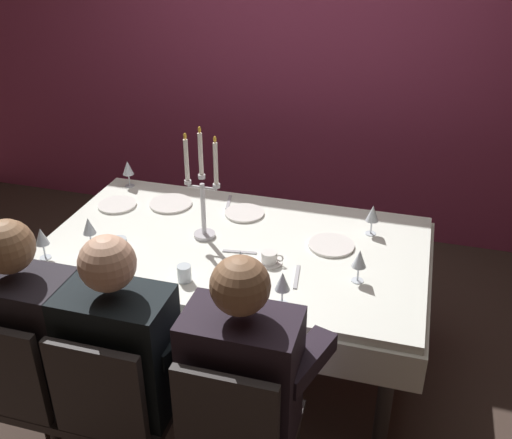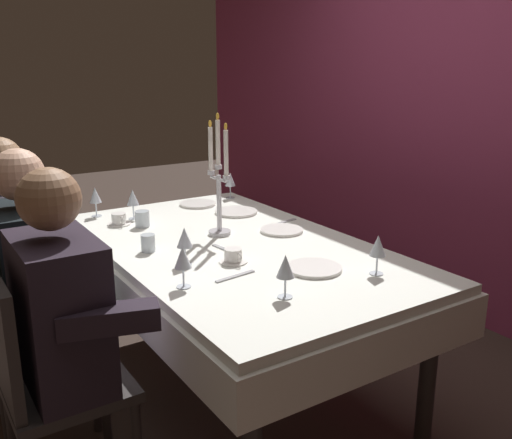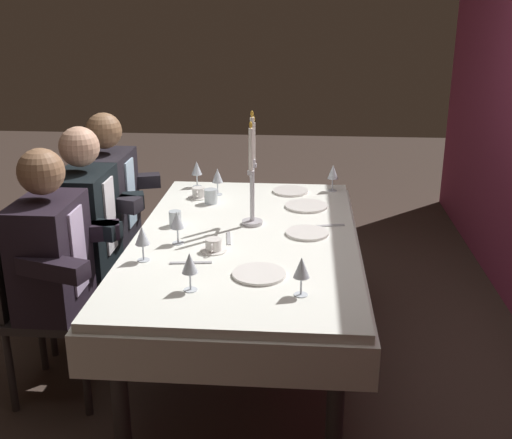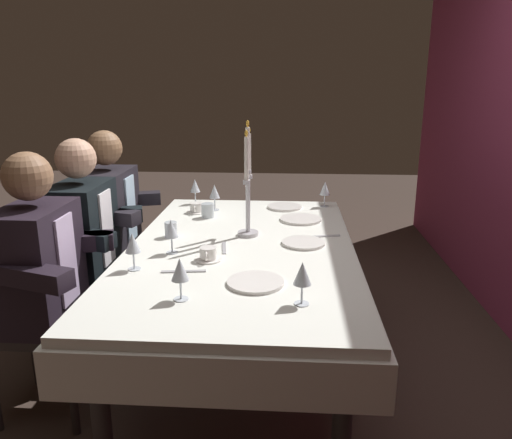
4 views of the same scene
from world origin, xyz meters
name	(u,v)px [view 4 (image 4 of 4)]	position (x,y,z in m)	size (l,w,h in m)	color
ground_plane	(242,377)	(0.00, 0.00, 0.00)	(12.00, 12.00, 0.00)	#3E2F28
dining_table	(241,268)	(0.00, 0.00, 0.62)	(1.94, 1.14, 0.74)	white
candelabra	(248,190)	(-0.17, 0.02, 0.99)	(0.19, 0.11, 0.60)	silver
dinner_plate_0	(256,282)	(0.47, 0.10, 0.75)	(0.23, 0.23, 0.01)	white
dinner_plate_1	(304,243)	(-0.04, 0.31, 0.75)	(0.22, 0.22, 0.01)	white
dinner_plate_2	(285,207)	(-0.77, 0.21, 0.75)	(0.22, 0.22, 0.01)	white
dinner_plate_3	(301,219)	(-0.48, 0.30, 0.75)	(0.24, 0.24, 0.01)	white
wine_glass_0	(325,189)	(-0.81, 0.46, 0.85)	(0.07, 0.07, 0.16)	silver
wine_glass_1	(214,192)	(-0.68, -0.23, 0.85)	(0.07, 0.07, 0.16)	silver
wine_glass_2	(180,271)	(0.64, -0.16, 0.85)	(0.07, 0.07, 0.16)	silver
wine_glass_3	(133,244)	(0.35, -0.43, 0.85)	(0.07, 0.07, 0.16)	silver
wine_glass_4	(171,229)	(0.13, -0.31, 0.86)	(0.07, 0.07, 0.16)	silver
wine_glass_5	(302,274)	(0.65, 0.28, 0.86)	(0.07, 0.07, 0.16)	silver
wine_glass_6	(195,186)	(-0.84, -0.38, 0.86)	(0.07, 0.07, 0.16)	silver
water_tumbler_0	(171,229)	(-0.12, -0.38, 0.78)	(0.06, 0.06, 0.08)	silver
water_tumbler_1	(208,210)	(-0.51, -0.25, 0.78)	(0.08, 0.08, 0.08)	silver
coffee_cup_0	(196,208)	(-0.61, -0.34, 0.77)	(0.13, 0.12, 0.06)	white
coffee_cup_1	(208,255)	(0.21, -0.13, 0.77)	(0.13, 0.12, 0.06)	white
fork_0	(324,236)	(-0.17, 0.42, 0.74)	(0.17, 0.02, 0.01)	#B7B7BC
knife_1	(184,271)	(0.37, -0.21, 0.74)	(0.19, 0.02, 0.01)	#B7B7BC
spoon_2	(224,248)	(0.05, -0.08, 0.74)	(0.17, 0.02, 0.01)	#B7B7BC
seated_diner_0	(109,212)	(-0.61, -0.89, 0.74)	(0.63, 0.48, 1.24)	#2D2827
seated_diner_1	(82,232)	(-0.19, -0.89, 0.74)	(0.63, 0.48, 1.24)	#2D2827
seated_diner_2	(37,264)	(0.31, -0.89, 0.74)	(0.63, 0.48, 1.24)	#2D2827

